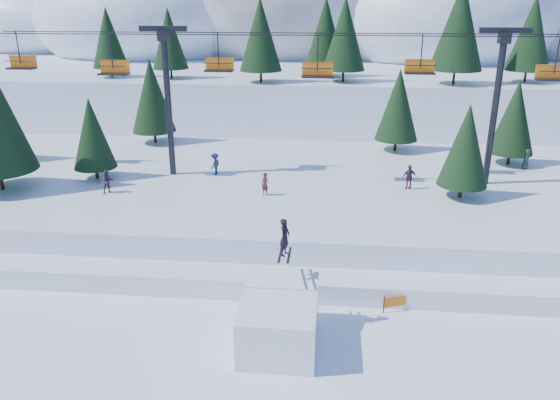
# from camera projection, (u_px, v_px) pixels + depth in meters

# --- Properties ---
(ground) EXTENTS (160.00, 160.00, 0.00)m
(ground) POSITION_uv_depth(u_px,v_px,m) (266.00, 365.00, 22.85)
(ground) COLOR white
(ground) RESTS_ON ground
(mid_shelf) EXTENTS (70.00, 22.00, 2.50)m
(mid_shelf) POSITION_uv_depth(u_px,v_px,m) (297.00, 194.00, 39.23)
(mid_shelf) COLOR white
(mid_shelf) RESTS_ON ground
(berm) EXTENTS (70.00, 6.00, 1.10)m
(berm) POSITION_uv_depth(u_px,v_px,m) (284.00, 266.00, 30.13)
(berm) COLOR white
(berm) RESTS_ON ground
(mountain_ridge) EXTENTS (119.00, 60.00, 26.46)m
(mountain_ridge) POSITION_uv_depth(u_px,v_px,m) (290.00, 31.00, 88.46)
(mountain_ridge) COLOR white
(mountain_ridge) RESTS_ON ground
(jump_kicker) EXTENTS (3.27, 4.46, 5.42)m
(jump_kicker) POSITION_uv_depth(u_px,v_px,m) (279.00, 320.00, 23.86)
(jump_kicker) COLOR white
(jump_kicker) RESTS_ON ground
(chairlift) EXTENTS (46.06, 3.21, 10.28)m
(chairlift) POSITION_uv_depth(u_px,v_px,m) (310.00, 81.00, 36.40)
(chairlift) COLOR black
(chairlift) RESTS_ON mid_shelf
(conifer_stand) EXTENTS (63.91, 17.83, 9.94)m
(conifer_stand) POSITION_uv_depth(u_px,v_px,m) (345.00, 113.00, 37.94)
(conifer_stand) COLOR black
(conifer_stand) RESTS_ON mid_shelf
(distant_skiers) EXTENTS (29.69, 9.17, 1.66)m
(distant_skiers) POSITION_uv_depth(u_px,v_px,m) (296.00, 171.00, 37.63)
(distant_skiers) COLOR #223C2F
(distant_skiers) RESTS_ON mid_shelf
(banner_near) EXTENTS (2.71, 0.98, 0.90)m
(banner_near) POSITION_uv_depth(u_px,v_px,m) (410.00, 300.00, 26.82)
(banner_near) COLOR black
(banner_near) RESTS_ON ground
(banner_far) EXTENTS (2.79, 0.69, 0.90)m
(banner_far) POSITION_uv_depth(u_px,v_px,m) (452.00, 295.00, 27.20)
(banner_far) COLOR black
(banner_far) RESTS_ON ground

